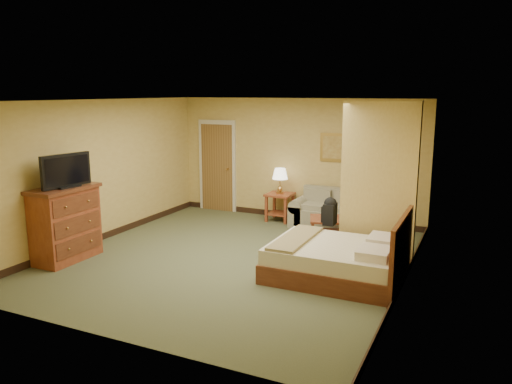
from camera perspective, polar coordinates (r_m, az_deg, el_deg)
The scene contains 17 objects.
floor at distance 8.38m, azimuth -2.60°, elevation -7.65°, with size 6.00×6.00×0.00m, color #4E5436.
ceiling at distance 7.92m, azimuth -2.77°, elevation 10.42°, with size 6.00×6.00×0.00m, color white.
back_wall at distance 10.77m, azimuth 4.74°, elevation 3.72°, with size 5.50×0.02×2.60m, color tan.
left_wall at distance 9.62m, azimuth -17.36°, elevation 2.32°, with size 0.02×6.00×2.60m, color tan.
right_wall at distance 7.22m, azimuth 17.04°, elevation -0.57°, with size 0.02×6.00×2.60m, color tan.
partition at distance 8.21m, azimuth 13.83°, elevation 1.01°, with size 1.20×0.15×2.60m, color tan.
door at distance 11.58m, azimuth -4.43°, elevation 2.94°, with size 0.94×0.16×2.10m.
baseboard at distance 10.99m, azimuth 4.62°, elevation -2.70°, with size 5.50×0.02×0.12m, color black.
loveseat at distance 10.28m, azimuth 8.50°, elevation -2.64°, with size 1.58×0.73×0.80m.
side_table at distance 10.70m, azimuth 2.73°, elevation -1.23°, with size 0.54×0.54×0.60m.
table_lamp at distance 10.58m, azimuth 2.77°, elevation 2.02°, with size 0.33×0.33×0.54m.
coffee_table at distance 9.42m, azimuth 8.20°, elevation -3.67°, with size 0.83×0.83×0.42m.
wall_picture at distance 10.43m, azimuth 9.36°, elevation 5.02°, with size 0.76×0.04×0.59m.
dresser at distance 8.74m, azimuth -20.94°, elevation -3.37°, with size 0.60×1.15×1.23m.
tv at distance 8.50m, azimuth -20.88°, elevation 2.19°, with size 0.27×0.89×0.54m.
bed at distance 7.57m, azimuth 9.47°, elevation -7.65°, with size 1.93×1.60×1.04m.
backpack at distance 8.56m, azimuth 8.47°, elevation -2.07°, with size 0.22×0.28×0.47m.
Camera 1 is at (3.68, -7.02, 2.74)m, focal length 35.00 mm.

